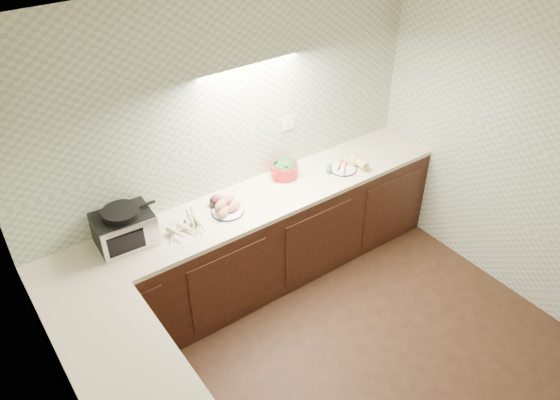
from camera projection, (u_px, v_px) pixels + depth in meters
room at (398, 221)px, 3.06m from camera, size 3.60×3.60×2.60m
counter at (240, 339)px, 3.86m from camera, size 3.60×3.60×0.90m
toaster_oven at (124, 228)px, 3.96m from camera, size 0.43×0.34×0.29m
parsnip_pile at (187, 222)px, 4.19m from camera, size 0.35×0.35×0.07m
sweet_potato_plate at (226, 207)px, 4.32m from camera, size 0.26×0.26×0.12m
onion_bowl at (218, 201)px, 4.40m from camera, size 0.14×0.14×0.11m
dutch_oven at (284, 168)px, 4.73m from camera, size 0.30×0.30×0.17m
veg_plate at (348, 164)px, 4.85m from camera, size 0.37×0.26×0.12m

